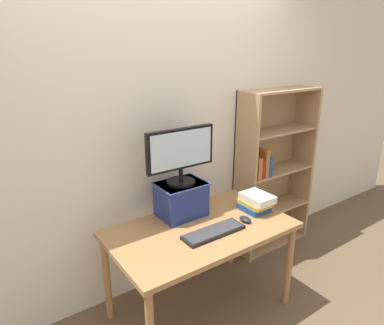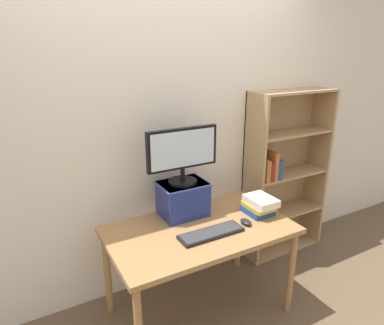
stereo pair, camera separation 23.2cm
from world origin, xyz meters
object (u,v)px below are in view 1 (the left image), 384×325
object	(u,v)px
bookshelf_unit	(271,170)
riser_box	(181,198)
keyboard	(214,232)
computer_mouse	(245,219)
desk	(201,237)
book_stack	(256,202)
computer_monitor	(181,153)

from	to	relation	value
bookshelf_unit	riser_box	xyz separation A→B (m)	(-1.14, -0.16, 0.05)
riser_box	keyboard	distance (m)	0.38
riser_box	computer_mouse	size ratio (longest dim) A/B	3.41
desk	bookshelf_unit	xyz separation A→B (m)	(1.13, 0.39, 0.16)
keyboard	computer_mouse	world-z (taller)	computer_mouse
bookshelf_unit	computer_mouse	size ratio (longest dim) A/B	15.02
bookshelf_unit	computer_mouse	world-z (taller)	bookshelf_unit
desk	computer_mouse	xyz separation A→B (m)	(0.31, -0.12, 0.09)
riser_box	computer_mouse	distance (m)	0.49
desk	computer_mouse	bearing A→B (deg)	-20.68
bookshelf_unit	book_stack	size ratio (longest dim) A/B	6.28
bookshelf_unit	riser_box	world-z (taller)	bookshelf_unit
computer_mouse	book_stack	xyz separation A→B (m)	(0.19, 0.09, 0.05)
bookshelf_unit	computer_monitor	xyz separation A→B (m)	(-1.14, -0.16, 0.41)
bookshelf_unit	keyboard	world-z (taller)	bookshelf_unit
riser_box	keyboard	size ratio (longest dim) A/B	0.78
computer_monitor	book_stack	size ratio (longest dim) A/B	2.19
riser_box	keyboard	xyz separation A→B (m)	(0.03, -0.36, -0.12)
computer_monitor	keyboard	xyz separation A→B (m)	(0.03, -0.35, -0.48)
riser_box	computer_mouse	world-z (taller)	riser_box
keyboard	computer_mouse	size ratio (longest dim) A/B	4.37
desk	book_stack	size ratio (longest dim) A/B	5.19
desk	computer_monitor	xyz separation A→B (m)	(-0.01, 0.23, 0.56)
keyboard	book_stack	bearing A→B (deg)	10.74
riser_box	bookshelf_unit	bearing A→B (deg)	7.78
desk	bookshelf_unit	distance (m)	1.20
desk	keyboard	world-z (taller)	keyboard
riser_box	desk	bearing A→B (deg)	-87.39
desk	riser_box	world-z (taller)	riser_box
computer_monitor	book_stack	world-z (taller)	computer_monitor
desk	keyboard	bearing A→B (deg)	-81.34
bookshelf_unit	computer_mouse	bearing A→B (deg)	-148.03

